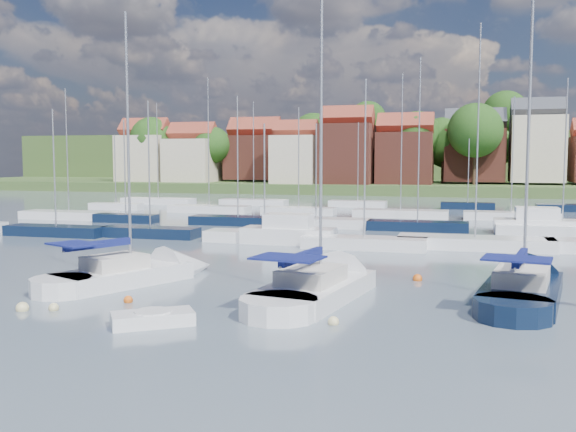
% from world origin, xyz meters
% --- Properties ---
extents(ground, '(260.00, 260.00, 0.00)m').
position_xyz_m(ground, '(0.00, 40.00, 0.00)').
color(ground, '#485562').
rests_on(ground, ground).
extents(sailboat_left, '(7.18, 11.14, 14.88)m').
position_xyz_m(sailboat_left, '(-8.76, 3.68, 0.36)').
color(sailboat_left, silver).
rests_on(sailboat_left, ground).
extents(sailboat_centre, '(5.26, 12.63, 16.63)m').
position_xyz_m(sailboat_centre, '(1.25, 3.27, 0.35)').
color(sailboat_centre, silver).
rests_on(sailboat_centre, ground).
extents(sailboat_navy, '(5.07, 12.16, 16.34)m').
position_xyz_m(sailboat_navy, '(10.27, 5.23, 0.35)').
color(sailboat_navy, black).
rests_on(sailboat_navy, ground).
extents(tender, '(3.36, 2.94, 0.67)m').
position_xyz_m(tender, '(-4.05, -4.38, 0.26)').
color(tender, silver).
rests_on(tender, ground).
extents(buoy_b, '(0.43, 0.43, 0.43)m').
position_xyz_m(buoy_b, '(-9.24, -3.28, 0.00)').
color(buoy_b, beige).
rests_on(buoy_b, ground).
extents(buoy_c, '(0.42, 0.42, 0.42)m').
position_xyz_m(buoy_c, '(-6.95, -1.11, 0.00)').
color(buoy_c, '#D85914').
rests_on(buoy_c, ground).
extents(buoy_d, '(0.44, 0.44, 0.44)m').
position_xyz_m(buoy_d, '(2.63, -2.41, 0.00)').
color(buoy_d, beige).
rests_on(buoy_d, ground).
extents(buoy_e, '(0.50, 0.50, 0.50)m').
position_xyz_m(buoy_e, '(5.14, 7.55, 0.00)').
color(buoy_e, '#D85914').
rests_on(buoy_e, ground).
extents(buoy_g, '(0.54, 0.54, 0.54)m').
position_xyz_m(buoy_g, '(-10.49, -3.67, 0.00)').
color(buoy_g, beige).
rests_on(buoy_g, ground).
extents(marina_field, '(79.62, 41.41, 15.93)m').
position_xyz_m(marina_field, '(1.91, 35.15, 0.43)').
color(marina_field, silver).
rests_on(marina_field, ground).
extents(far_shore_town, '(212.46, 90.00, 22.27)m').
position_xyz_m(far_shore_town, '(2.23, 132.67, 4.61)').
color(far_shore_town, '#42552A').
rests_on(far_shore_town, ground).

